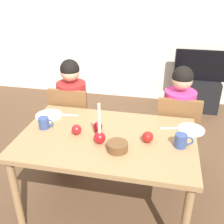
{
  "coord_description": "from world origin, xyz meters",
  "views": [
    {
      "loc": [
        0.41,
        -1.75,
        1.88
      ],
      "look_at": [
        0.0,
        0.2,
        0.87
      ],
      "focal_mm": 42.59,
      "sensor_mm": 36.0,
      "label": 1
    }
  ],
  "objects": [
    {
      "name": "plate_right",
      "position": [
        0.66,
        0.24,
        0.76
      ],
      "size": [
        0.22,
        0.22,
        0.01
      ],
      "primitive_type": "cylinder",
      "color": "silver",
      "rests_on": "dining_table"
    },
    {
      "name": "mug_left",
      "position": [
        -0.54,
        0.03,
        0.8
      ],
      "size": [
        0.13,
        0.09,
        0.09
      ],
      "color": "#33477F",
      "rests_on": "dining_table"
    },
    {
      "name": "apple_by_right_mug",
      "position": [
        0.32,
        -0.01,
        0.79
      ],
      "size": [
        0.09,
        0.09,
        0.09
      ],
      "primitive_type": "sphere",
      "color": "#AF1A16",
      "rests_on": "dining_table"
    },
    {
      "name": "fork_right",
      "position": [
        0.5,
        0.23,
        0.75
      ],
      "size": [
        0.18,
        0.06,
        0.01
      ],
      "primitive_type": "cube",
      "rotation": [
        0.0,
        0.0,
        0.24
      ],
      "color": "silver",
      "rests_on": "dining_table"
    },
    {
      "name": "bowl_walnuts",
      "position": [
        0.12,
        -0.17,
        0.78
      ],
      "size": [
        0.16,
        0.16,
        0.06
      ],
      "primitive_type": "cylinder",
      "color": "brown",
      "rests_on": "dining_table"
    },
    {
      "name": "candle_centerpiece",
      "position": [
        -0.03,
        -0.1,
        0.82
      ],
      "size": [
        0.09,
        0.09,
        0.33
      ],
      "color": "red",
      "rests_on": "dining_table"
    },
    {
      "name": "fork_left",
      "position": [
        -0.42,
        0.28,
        0.75
      ],
      "size": [
        0.18,
        0.03,
        0.01
      ],
      "primitive_type": "cube",
      "rotation": [
        0.0,
        0.0,
        0.09
      ],
      "color": "silver",
      "rests_on": "dining_table"
    },
    {
      "name": "person_left_child",
      "position": [
        -0.52,
        0.64,
        0.57
      ],
      "size": [
        0.3,
        0.3,
        1.17
      ],
      "color": "#33384C",
      "rests_on": "ground"
    },
    {
      "name": "ground_plane",
      "position": [
        0.0,
        0.0,
        0.0
      ],
      "size": [
        7.68,
        7.68,
        0.0
      ],
      "primitive_type": "plane",
      "color": "brown"
    },
    {
      "name": "chair_right",
      "position": [
        0.57,
        0.61,
        0.51
      ],
      "size": [
        0.4,
        0.4,
        0.9
      ],
      "color": "brown",
      "rests_on": "ground"
    },
    {
      "name": "tv_stand",
      "position": [
        0.93,
        2.3,
        0.24
      ],
      "size": [
        0.64,
        0.4,
        0.48
      ],
      "primitive_type": "cube",
      "color": "black",
      "rests_on": "ground"
    },
    {
      "name": "back_wall",
      "position": [
        0.0,
        2.6,
        1.3
      ],
      "size": [
        6.4,
        0.1,
        2.6
      ],
      "primitive_type": "cube",
      "color": "silver",
      "rests_on": "ground"
    },
    {
      "name": "apple_near_candle",
      "position": [
        -0.25,
        -0.01,
        0.79
      ],
      "size": [
        0.08,
        0.08,
        0.08
      ],
      "primitive_type": "sphere",
      "color": "#B0191C",
      "rests_on": "dining_table"
    },
    {
      "name": "dining_table",
      "position": [
        0.0,
        0.0,
        0.67
      ],
      "size": [
        1.4,
        0.9,
        0.75
      ],
      "color": "#99754C",
      "rests_on": "ground"
    },
    {
      "name": "person_right_child",
      "position": [
        0.57,
        0.64,
        0.57
      ],
      "size": [
        0.3,
        0.3,
        1.17
      ],
      "color": "#33384C",
      "rests_on": "ground"
    },
    {
      "name": "apple_by_left_plate",
      "position": [
        -0.09,
        0.07,
        0.79
      ],
      "size": [
        0.08,
        0.08,
        0.08
      ],
      "primitive_type": "sphere",
      "color": "red",
      "rests_on": "dining_table"
    },
    {
      "name": "chair_left",
      "position": [
        -0.52,
        0.61,
        0.51
      ],
      "size": [
        0.4,
        0.4,
        0.9
      ],
      "color": "brown",
      "rests_on": "ground"
    },
    {
      "name": "plate_left",
      "position": [
        -0.6,
        0.24,
        0.76
      ],
      "size": [
        0.24,
        0.24,
        0.01
      ],
      "primitive_type": "cylinder",
      "color": "white",
      "rests_on": "dining_table"
    },
    {
      "name": "tv",
      "position": [
        0.93,
        2.3,
        0.71
      ],
      "size": [
        0.79,
        0.05,
        0.46
      ],
      "color": "black",
      "rests_on": "tv_stand"
    },
    {
      "name": "mug_right",
      "position": [
        0.57,
        -0.02,
        0.8
      ],
      "size": [
        0.14,
        0.09,
        0.1
      ],
      "color": "#33477F",
      "rests_on": "dining_table"
    }
  ]
}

